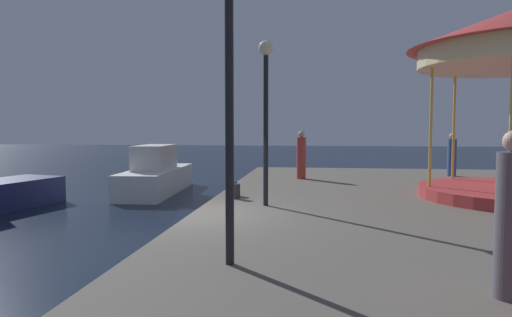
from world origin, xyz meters
TOP-DOWN VIEW (x-y plane):
  - ground_plane at (0.00, 0.00)m, footprint 120.00×120.00m
  - quay_dock at (6.13, 0.00)m, footprint 12.26×24.14m
  - motorboat_white at (-3.79, 8.34)m, footprint 2.06×6.02m
  - lamp_post_mid_promenade at (1.56, -3.62)m, footprint 0.36×0.36m
  - lamp_post_far_end at (1.54, 1.21)m, footprint 0.36×0.36m
  - bollard_north at (0.63, 2.20)m, footprint 0.24×0.24m
  - bollard_center at (0.45, 2.74)m, footprint 0.24×0.24m
  - person_near_carousel at (2.23, 7.28)m, footprint 0.34×0.34m
  - person_by_the_water at (4.88, -4.47)m, footprint 0.34×0.34m
  - person_mid_promenade at (8.11, 8.94)m, footprint 0.34×0.34m

SIDE VIEW (x-z plane):
  - ground_plane at x=0.00m, z-range 0.00..0.00m
  - quay_dock at x=6.13m, z-range 0.00..0.80m
  - motorboat_white at x=-3.79m, z-range -0.26..1.74m
  - bollard_north at x=0.63m, z-range 0.80..1.20m
  - bollard_center at x=0.45m, z-range 0.80..1.20m
  - person_mid_promenade at x=8.11m, z-range 0.74..2.44m
  - person_near_carousel at x=2.23m, z-range 0.74..2.54m
  - person_by_the_water at x=4.88m, z-range 0.74..2.61m
  - lamp_post_far_end at x=1.54m, z-range 1.56..5.55m
  - lamp_post_mid_promenade at x=1.56m, z-range 1.58..5.77m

